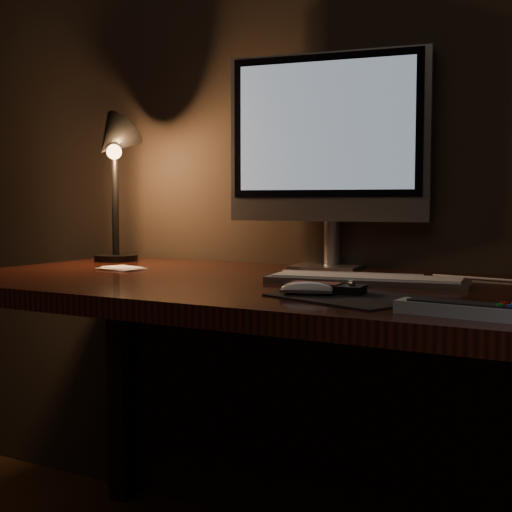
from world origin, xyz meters
The scene contains 10 objects.
desk centered at (0.00, 1.93, 0.62)m, with size 1.60×0.75×0.75m.
monitor centered at (-0.07, 2.18, 1.07)m, with size 0.51×0.17×0.54m.
keyboard centered at (0.14, 1.91, 0.76)m, with size 0.42×0.12×0.02m, color silver.
mousepad centered at (0.20, 1.69, 0.75)m, with size 0.25×0.20×0.00m, color black.
mouse centered at (0.12, 1.67, 0.76)m, with size 0.09×0.05×0.02m, color white.
media_remote centered at (0.13, 1.71, 0.76)m, with size 0.15×0.07×0.03m.
tv_remote centered at (0.42, 1.57, 0.76)m, with size 0.20×0.07×0.03m.
papers centered at (-0.50, 1.90, 0.75)m, with size 0.12×0.08×0.01m, color white.
desk_lamp centered at (-0.65, 2.04, 1.03)m, with size 0.19×0.21×0.42m.
cable centered at (0.21, 2.07, 0.75)m, with size 0.01×0.01×0.65m, color white.
Camera 1 is at (0.67, 0.51, 0.92)m, focal length 50.00 mm.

